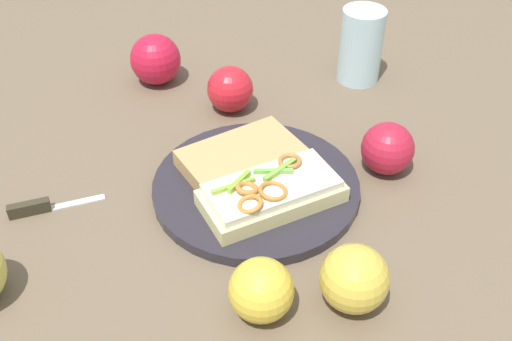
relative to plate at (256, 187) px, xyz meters
name	(u,v)px	position (x,y,z in m)	size (l,w,h in m)	color
ground_plane	(256,191)	(0.00, 0.00, -0.01)	(2.00, 2.00, 0.00)	brown
plate	(256,187)	(0.00, 0.00, 0.00)	(0.27, 0.27, 0.01)	#27232B
sandwich	(271,193)	(0.01, -0.04, 0.02)	(0.19, 0.13, 0.04)	beige
bread_slice_side	(241,157)	(-0.01, 0.04, 0.02)	(0.16, 0.09, 0.02)	tan
apple_0	(388,148)	(0.18, 0.01, 0.03)	(0.07, 0.07, 0.07)	#AE1B31
apple_1	(354,279)	(0.06, -0.20, 0.03)	(0.07, 0.07, 0.07)	gold
apple_2	(227,90)	(0.00, 0.20, 0.03)	(0.07, 0.07, 0.07)	red
apple_4	(261,290)	(-0.03, -0.19, 0.03)	(0.07, 0.07, 0.07)	gold
apple_5	(156,59)	(-0.11, 0.30, 0.03)	(0.08, 0.08, 0.08)	#B91630
drinking_glass	(361,46)	(0.22, 0.25, 0.05)	(0.07, 0.07, 0.12)	silver
knife	(40,207)	(-0.27, 0.02, 0.00)	(0.12, 0.03, 0.02)	silver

